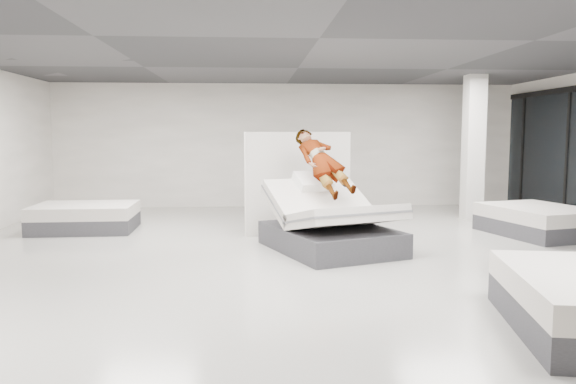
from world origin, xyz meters
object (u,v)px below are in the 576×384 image
object	(u,v)px
divider_panel	(299,183)
flat_bed_left_far	(85,217)
hero_bed	(330,226)
column	(473,148)
flat_bed_right_far	(538,221)
remote	(344,184)
person	(322,171)

from	to	relation	value
divider_panel	flat_bed_left_far	distance (m)	4.29
hero_bed	column	world-z (taller)	column
hero_bed	flat_bed_left_far	bearing A→B (deg)	154.28
flat_bed_left_far	flat_bed_right_far	bearing A→B (deg)	-6.94
remote	flat_bed_left_far	distance (m)	5.33
person	divider_panel	distance (m)	1.45
flat_bed_right_far	flat_bed_left_far	size ratio (longest dim) A/B	1.17
person	flat_bed_right_far	xyz separation A→B (m)	(4.24, 0.86, -1.02)
remote	column	world-z (taller)	column
person	remote	world-z (taller)	person
hero_bed	remote	bearing A→B (deg)	9.78
hero_bed	flat_bed_left_far	world-z (taller)	hero_bed
person	divider_panel	size ratio (longest dim) A/B	0.78
remote	hero_bed	bearing A→B (deg)	169.06
divider_panel	flat_bed_left_far	world-z (taller)	divider_panel
remote	flat_bed_left_far	size ratio (longest dim) A/B	0.07
flat_bed_left_far	column	xyz separation A→B (m)	(8.22, 0.97, 1.34)
hero_bed	flat_bed_right_far	size ratio (longest dim) A/B	1.17
column	flat_bed_left_far	bearing A→B (deg)	-173.24
hero_bed	divider_panel	xyz separation A→B (m)	(-0.38, 1.67, 0.56)
flat_bed_right_far	column	xyz separation A→B (m)	(-0.49, 2.03, 1.33)
remote	divider_panel	xyz separation A→B (m)	(-0.60, 1.64, -0.12)
hero_bed	divider_panel	bearing A→B (deg)	102.83
hero_bed	divider_panel	distance (m)	1.80
divider_panel	flat_bed_left_far	size ratio (longest dim) A/B	1.10
person	column	distance (m)	4.75
remote	column	size ratio (longest dim) A/B	0.04
flat_bed_left_far	divider_panel	bearing A→B (deg)	-7.23
hero_bed	person	size ratio (longest dim) A/B	1.59
divider_panel	flat_bed_right_far	xyz separation A→B (m)	(4.51, -0.53, -0.70)
remote	flat_bed_left_far	bearing A→B (deg)	134.97
person	hero_bed	bearing A→B (deg)	-90.00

